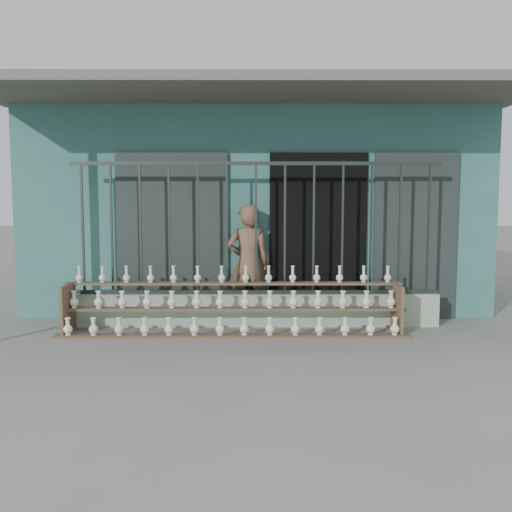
{
  "coord_description": "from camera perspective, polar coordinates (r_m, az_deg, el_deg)",
  "views": [
    {
      "loc": [
        -0.03,
        -6.43,
        1.75
      ],
      "look_at": [
        0.0,
        1.0,
        1.0
      ],
      "focal_mm": 40.0,
      "sensor_mm": 36.0,
      "label": 1
    }
  ],
  "objects": [
    {
      "name": "shelf_rack",
      "position": [
        7.45,
        -2.34,
        -4.96
      ],
      "size": [
        4.5,
        0.68,
        0.85
      ],
      "color": "brown",
      "rests_on": "ground"
    },
    {
      "name": "ground",
      "position": [
        6.66,
        0.03,
        -9.47
      ],
      "size": [
        60.0,
        60.0,
        0.0
      ],
      "primitive_type": "plane",
      "color": "slate"
    },
    {
      "name": "security_fence",
      "position": [
        7.74,
        -0.01,
        2.8
      ],
      "size": [
        5.0,
        0.04,
        1.8
      ],
      "color": "#283330",
      "rests_on": "parapet_wall"
    },
    {
      "name": "workshop_building",
      "position": [
        10.66,
        -0.04,
        5.08
      ],
      "size": [
        7.4,
        6.6,
        3.21
      ],
      "color": "#336C66",
      "rests_on": "ground"
    },
    {
      "name": "elderly_woman",
      "position": [
        8.08,
        -0.78,
        -0.74
      ],
      "size": [
        0.62,
        0.42,
        1.67
      ],
      "primitive_type": "imported",
      "rotation": [
        0.0,
        0.0,
        3.18
      ],
      "color": "brown",
      "rests_on": "ground"
    },
    {
      "name": "parapet_wall",
      "position": [
        7.88,
        -0.01,
        -5.4
      ],
      "size": [
        5.0,
        0.2,
        0.45
      ],
      "primitive_type": "cube",
      "color": "#9DB69C",
      "rests_on": "ground"
    }
  ]
}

